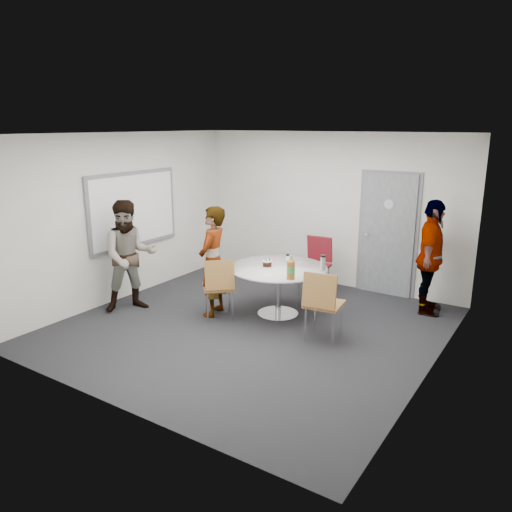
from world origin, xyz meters
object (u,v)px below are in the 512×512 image
Objects in this scene: chair_near_right at (322,299)px; person_main at (213,262)px; chair_near_left at (219,283)px; person_right at (430,258)px; person_left at (130,256)px; door at (388,235)px; chair_far at (317,259)px; table at (280,274)px; whiteboard at (134,210)px.

chair_near_right is 0.59× the size of person_main.
chair_near_left is 0.54× the size of person_right.
door is at bearing -11.61° from person_left.
chair_far reaches higher than chair_near_left.
person_right reaches higher than person_left.
person_main is (-1.82, 0.03, 0.23)m from chair_near_right.
person_main is (-0.87, -0.50, 0.18)m from table.
person_right is (0.85, -0.53, -0.15)m from door.
chair_near_left is 1.49m from person_left.
person_right is at bearing -32.03° from door.
chair_near_left is at bearing -39.33° from person_left.
chair_near_left is 3.19m from person_right.
door is at bearing 62.17° from table.
chair_near_left is 0.96× the size of chair_far.
whiteboard is (-3.56, -2.28, 0.42)m from door.
chair_far is at bearing -147.76° from door.
chair_near_right is at bearing -1.84° from whiteboard.
person_left is 4.56m from person_right.
chair_near_right is at bearing -28.83° from table.
whiteboard is at bearing 74.24° from person_left.
door is 1.27× the size of person_main.
chair_far is (0.65, 1.88, 0.02)m from chair_near_left.
chair_near_right is (1.61, 0.11, 0.03)m from chair_near_left.
whiteboard is 1.08× the size of person_right.
person_right reaches higher than person_main.
chair_far is (-0.00, 1.25, -0.05)m from table.
person_right is at bearing 179.41° from chair_far.
person_main is at bearing 60.09° from chair_far.
whiteboard is at bearing -107.14° from person_main.
person_main is (1.70, -0.09, -0.62)m from whiteboard.
door is 4.25m from whiteboard.
table is 1.25m from chair_far.
whiteboard is at bearing 29.31° from chair_far.
chair_near_left is 0.54× the size of person_left.
person_left is (-3.05, -2.90, -0.16)m from door.
table is at bearing 143.93° from chair_near_right.
person_right is (1.84, 0.09, 0.28)m from chair_far.
table is 0.84× the size of person_left.
door is 3.02m from person_main.
chair_near_right reaches higher than chair_near_left.
chair_far is at bearing 139.38° from person_main.
person_right reaches higher than chair_far.
chair_near_right is 1.00× the size of chair_far.
person_right is at bearing -23.90° from person_left.
whiteboard reaches higher than person_main.
chair_far is 0.56× the size of person_right.
person_main is 0.97× the size of person_left.
chair_far is at bearing -7.30° from person_left.
chair_near_right is at bearing -38.59° from chair_near_left.
person_left is at bearing -177.67° from chair_near_right.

